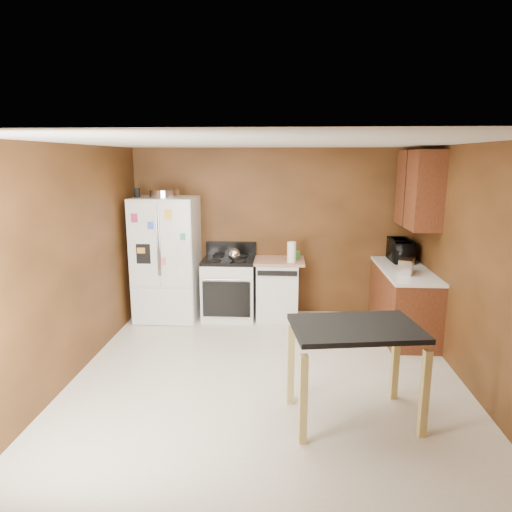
# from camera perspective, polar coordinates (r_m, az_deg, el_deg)

# --- Properties ---
(floor) EXTENTS (4.50, 4.50, 0.00)m
(floor) POSITION_cam_1_polar(r_m,az_deg,el_deg) (5.16, 1.36, -14.95)
(floor) COLOR silver
(floor) RESTS_ON ground
(ceiling) EXTENTS (4.50, 4.50, 0.00)m
(ceiling) POSITION_cam_1_polar(r_m,az_deg,el_deg) (4.59, 1.52, 14.02)
(ceiling) COLOR white
(ceiling) RESTS_ON ground
(wall_back) EXTENTS (4.20, 0.00, 4.20)m
(wall_back) POSITION_cam_1_polar(r_m,az_deg,el_deg) (6.93, 2.13, 3.01)
(wall_back) COLOR brown
(wall_back) RESTS_ON ground
(wall_front) EXTENTS (4.20, 0.00, 4.20)m
(wall_front) POSITION_cam_1_polar(r_m,az_deg,el_deg) (2.59, -0.47, -12.98)
(wall_front) COLOR brown
(wall_front) RESTS_ON ground
(wall_left) EXTENTS (0.00, 4.50, 4.50)m
(wall_left) POSITION_cam_1_polar(r_m,az_deg,el_deg) (5.23, -22.21, -0.89)
(wall_left) COLOR brown
(wall_left) RESTS_ON ground
(wall_right) EXTENTS (0.00, 4.50, 4.50)m
(wall_right) POSITION_cam_1_polar(r_m,az_deg,el_deg) (5.10, 25.74, -1.53)
(wall_right) COLOR brown
(wall_right) RESTS_ON ground
(roasting_pan) EXTENTS (0.43, 0.43, 0.11)m
(roasting_pan) POSITION_cam_1_polar(r_m,az_deg,el_deg) (6.67, -11.33, 7.66)
(roasting_pan) COLOR silver
(roasting_pan) RESTS_ON refrigerator
(pen_cup) EXTENTS (0.09, 0.09, 0.13)m
(pen_cup) POSITION_cam_1_polar(r_m,az_deg,el_deg) (6.77, -14.65, 7.66)
(pen_cup) COLOR black
(pen_cup) RESTS_ON refrigerator
(kettle) EXTENTS (0.18, 0.18, 0.18)m
(kettle) POSITION_cam_1_polar(r_m,az_deg,el_deg) (6.57, -2.74, 0.18)
(kettle) COLOR silver
(kettle) RESTS_ON gas_range
(paper_towel) EXTENTS (0.13, 0.13, 0.29)m
(paper_towel) POSITION_cam_1_polar(r_m,az_deg,el_deg) (6.52, 4.46, 0.50)
(paper_towel) COLOR white
(paper_towel) RESTS_ON dishwasher
(green_canister) EXTENTS (0.14, 0.14, 0.12)m
(green_canister) POSITION_cam_1_polar(r_m,az_deg,el_deg) (6.73, 5.10, 0.09)
(green_canister) COLOR green
(green_canister) RESTS_ON dishwasher
(toaster) EXTENTS (0.25, 0.31, 0.19)m
(toaster) POSITION_cam_1_polar(r_m,az_deg,el_deg) (6.12, 18.27, -1.25)
(toaster) COLOR silver
(toaster) RESTS_ON right_cabinets
(microwave) EXTENTS (0.37, 0.53, 0.29)m
(microwave) POSITION_cam_1_polar(r_m,az_deg,el_deg) (6.85, 17.65, 0.58)
(microwave) COLOR black
(microwave) RESTS_ON right_cabinets
(refrigerator) EXTENTS (0.90, 0.80, 1.80)m
(refrigerator) POSITION_cam_1_polar(r_m,az_deg,el_deg) (6.83, -11.09, -0.33)
(refrigerator) COLOR white
(refrigerator) RESTS_ON ground
(gas_range) EXTENTS (0.76, 0.68, 1.10)m
(gas_range) POSITION_cam_1_polar(r_m,az_deg,el_deg) (6.83, -3.38, -3.92)
(gas_range) COLOR white
(gas_range) RESTS_ON ground
(dishwasher) EXTENTS (0.78, 0.63, 0.89)m
(dishwasher) POSITION_cam_1_polar(r_m,az_deg,el_deg) (6.81, 2.68, -4.04)
(dishwasher) COLOR white
(dishwasher) RESTS_ON ground
(right_cabinets) EXTENTS (0.63, 1.58, 2.45)m
(right_cabinets) POSITION_cam_1_polar(r_m,az_deg,el_deg) (6.46, 18.46, -1.39)
(right_cabinets) COLOR brown
(right_cabinets) RESTS_ON ground
(island) EXTENTS (1.20, 0.90, 0.91)m
(island) POSITION_cam_1_polar(r_m,az_deg,el_deg) (4.21, 12.28, -10.40)
(island) COLOR black
(island) RESTS_ON ground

